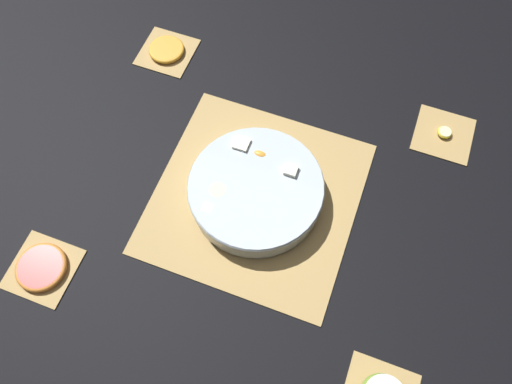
% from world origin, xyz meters
% --- Properties ---
extents(ground_plane, '(6.00, 6.00, 0.00)m').
position_xyz_m(ground_plane, '(0.00, 0.00, 0.00)').
color(ground_plane, black).
extents(bamboo_mat_center, '(0.42, 0.42, 0.01)m').
position_xyz_m(bamboo_mat_center, '(0.00, 0.00, 0.00)').
color(bamboo_mat_center, tan).
rests_on(bamboo_mat_center, ground_plane).
extents(coaster_mat_near_left, '(0.13, 0.13, 0.01)m').
position_xyz_m(coaster_mat_near_left, '(-0.34, -0.29, 0.00)').
color(coaster_mat_near_left, tan).
rests_on(coaster_mat_near_left, ground_plane).
extents(coaster_mat_near_right, '(0.13, 0.13, 0.01)m').
position_xyz_m(coaster_mat_near_right, '(0.34, -0.29, 0.00)').
color(coaster_mat_near_right, tan).
rests_on(coaster_mat_near_right, ground_plane).
extents(coaster_mat_far_right, '(0.13, 0.13, 0.01)m').
position_xyz_m(coaster_mat_far_right, '(0.34, 0.29, 0.00)').
color(coaster_mat_far_right, tan).
rests_on(coaster_mat_far_right, ground_plane).
extents(fruit_salad_bowl, '(0.28, 0.28, 0.06)m').
position_xyz_m(fruit_salad_bowl, '(0.00, -0.00, 0.04)').
color(fruit_salad_bowl, silver).
rests_on(fruit_salad_bowl, bamboo_mat_center).
extents(orange_slice_whole, '(0.09, 0.09, 0.01)m').
position_xyz_m(orange_slice_whole, '(0.34, -0.29, 0.01)').
color(orange_slice_whole, '#F9A338').
rests_on(orange_slice_whole, coaster_mat_near_right).
extents(banana_coin_single, '(0.03, 0.03, 0.01)m').
position_xyz_m(banana_coin_single, '(-0.34, -0.29, 0.01)').
color(banana_coin_single, beige).
rests_on(banana_coin_single, coaster_mat_near_left).
extents(grapefruit_slice, '(0.10, 0.10, 0.01)m').
position_xyz_m(grapefruit_slice, '(0.34, 0.29, 0.01)').
color(grapefruit_slice, '#B2231E').
rests_on(grapefruit_slice, coaster_mat_far_right).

